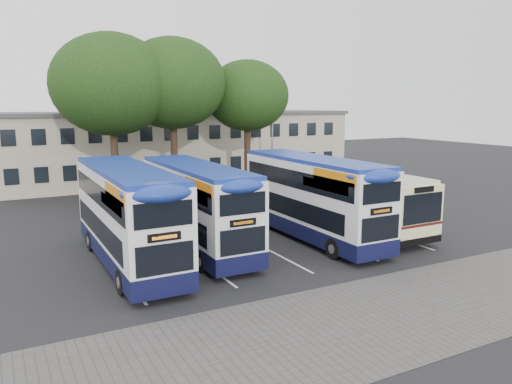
{
  "coord_description": "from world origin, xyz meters",
  "views": [
    {
      "loc": [
        -15.07,
        -16.78,
        6.95
      ],
      "look_at": [
        -3.52,
        5.0,
        2.54
      ],
      "focal_mm": 35.0,
      "sensor_mm": 36.0,
      "label": 1
    }
  ],
  "objects": [
    {
      "name": "bay_lines",
      "position": [
        -3.75,
        5.0,
        0.01
      ],
      "size": [
        14.12,
        11.0,
        0.01
      ],
      "color": "silver",
      "rests_on": "ground"
    },
    {
      "name": "lamp_post",
      "position": [
        6.0,
        19.97,
        5.08
      ],
      "size": [
        0.25,
        1.05,
        9.06
      ],
      "color": "gray",
      "rests_on": "ground"
    },
    {
      "name": "bus_single",
      "position": [
        2.55,
        5.33,
        1.86
      ],
      "size": [
        2.81,
        11.02,
        3.29
      ],
      "color": "#F6F3A4",
      "rests_on": "ground"
    },
    {
      "name": "bus_dd_right",
      "position": [
        -0.74,
        4.06,
        2.34
      ],
      "size": [
        2.47,
        10.18,
        4.24
      ],
      "color": "#0E1035",
      "rests_on": "ground"
    },
    {
      "name": "depot_building",
      "position": [
        0.0,
        26.99,
        3.15
      ],
      "size": [
        32.4,
        8.4,
        6.2
      ],
      "color": "#A99E88",
      "rests_on": "ground"
    },
    {
      "name": "bus_dd_mid",
      "position": [
        -6.69,
        5.06,
        2.26
      ],
      "size": [
        2.38,
        9.84,
        4.1
      ],
      "color": "#0E1035",
      "rests_on": "ground"
    },
    {
      "name": "ground",
      "position": [
        0.0,
        0.0,
        0.0
      ],
      "size": [
        120.0,
        120.0,
        0.0
      ],
      "primitive_type": "plane",
      "color": "black",
      "rests_on": "ground"
    },
    {
      "name": "bus_dd_left",
      "position": [
        -10.16,
        4.28,
        2.36
      ],
      "size": [
        2.49,
        10.27,
        4.28
      ],
      "color": "#0E1035",
      "rests_on": "ground"
    },
    {
      "name": "tree_left",
      "position": [
        -7.7,
        17.73,
        8.16
      ],
      "size": [
        8.01,
        8.01,
        11.58
      ],
      "color": "black",
      "rests_on": "ground"
    },
    {
      "name": "tree_mid",
      "position": [
        -3.42,
        17.85,
        8.3
      ],
      "size": [
        7.59,
        7.59,
        11.55
      ],
      "color": "black",
      "rests_on": "ground"
    },
    {
      "name": "paving_strip",
      "position": [
        -2.0,
        -5.0,
        0.01
      ],
      "size": [
        40.0,
        6.0,
        0.01
      ],
      "primitive_type": "cube",
      "color": "#595654",
      "rests_on": "ground"
    },
    {
      "name": "tree_right",
      "position": [
        2.63,
        18.04,
        7.49
      ],
      "size": [
        6.4,
        6.4,
        10.24
      ],
      "color": "black",
      "rests_on": "ground"
    }
  ]
}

